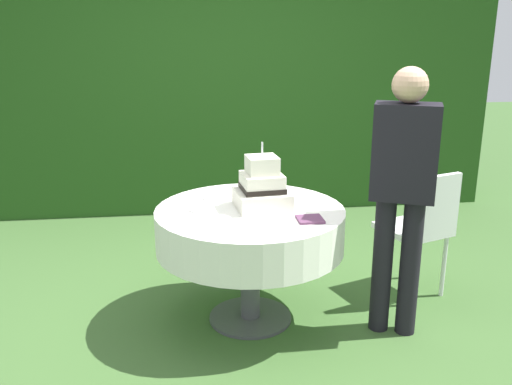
{
  "coord_description": "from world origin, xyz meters",
  "views": [
    {
      "loc": [
        -0.36,
        -3.16,
        1.8
      ],
      "look_at": [
        0.04,
        0.01,
        0.84
      ],
      "focal_mm": 38.74,
      "sensor_mm": 36.0,
      "label": 1
    }
  ],
  "objects_px": {
    "serving_plate_left": "(215,198)",
    "standing_person": "(402,186)",
    "garden_chair": "(422,223)",
    "wedding_cake": "(262,188)",
    "napkin_stack": "(310,219)",
    "serving_plate_far": "(199,209)",
    "cake_table": "(250,229)",
    "serving_plate_near": "(311,205)"
  },
  "relations": [
    {
      "from": "serving_plate_far",
      "to": "standing_person",
      "type": "relative_size",
      "value": 0.07
    },
    {
      "from": "cake_table",
      "to": "serving_plate_far",
      "type": "relative_size",
      "value": 10.24
    },
    {
      "from": "garden_chair",
      "to": "standing_person",
      "type": "relative_size",
      "value": 0.56
    },
    {
      "from": "wedding_cake",
      "to": "garden_chair",
      "type": "bearing_deg",
      "value": 7.99
    },
    {
      "from": "wedding_cake",
      "to": "napkin_stack",
      "type": "relative_size",
      "value": 2.81
    },
    {
      "from": "serving_plate_far",
      "to": "cake_table",
      "type": "bearing_deg",
      "value": -1.59
    },
    {
      "from": "standing_person",
      "to": "serving_plate_left",
      "type": "bearing_deg",
      "value": 155.85
    },
    {
      "from": "serving_plate_left",
      "to": "serving_plate_far",
      "type": "bearing_deg",
      "value": -116.14
    },
    {
      "from": "napkin_stack",
      "to": "standing_person",
      "type": "bearing_deg",
      "value": 0.53
    },
    {
      "from": "serving_plate_near",
      "to": "serving_plate_left",
      "type": "xyz_separation_m",
      "value": [
        -0.58,
        0.23,
        0.0
      ]
    },
    {
      "from": "wedding_cake",
      "to": "napkin_stack",
      "type": "height_order",
      "value": "wedding_cake"
    },
    {
      "from": "serving_plate_near",
      "to": "serving_plate_far",
      "type": "bearing_deg",
      "value": 179.53
    },
    {
      "from": "napkin_stack",
      "to": "standing_person",
      "type": "distance_m",
      "value": 0.56
    },
    {
      "from": "serving_plate_far",
      "to": "wedding_cake",
      "type": "bearing_deg",
      "value": 1.53
    },
    {
      "from": "wedding_cake",
      "to": "serving_plate_far",
      "type": "relative_size",
      "value": 3.61
    },
    {
      "from": "napkin_stack",
      "to": "serving_plate_near",
      "type": "bearing_deg",
      "value": 76.46
    },
    {
      "from": "serving_plate_near",
      "to": "garden_chair",
      "type": "xyz_separation_m",
      "value": [
        0.81,
        0.17,
        -0.21
      ]
    },
    {
      "from": "serving_plate_left",
      "to": "garden_chair",
      "type": "bearing_deg",
      "value": -2.23
    },
    {
      "from": "serving_plate_far",
      "to": "garden_chair",
      "type": "xyz_separation_m",
      "value": [
        1.49,
        0.17,
        -0.21
      ]
    },
    {
      "from": "cake_table",
      "to": "garden_chair",
      "type": "bearing_deg",
      "value": 8.37
    },
    {
      "from": "serving_plate_near",
      "to": "serving_plate_far",
      "type": "distance_m",
      "value": 0.69
    },
    {
      "from": "garden_chair",
      "to": "serving_plate_far",
      "type": "bearing_deg",
      "value": -173.67
    },
    {
      "from": "serving_plate_left",
      "to": "standing_person",
      "type": "distance_m",
      "value": 1.17
    },
    {
      "from": "cake_table",
      "to": "wedding_cake",
      "type": "bearing_deg",
      "value": 13.63
    },
    {
      "from": "serving_plate_far",
      "to": "napkin_stack",
      "type": "bearing_deg",
      "value": -22.41
    },
    {
      "from": "wedding_cake",
      "to": "standing_person",
      "type": "bearing_deg",
      "value": -18.75
    },
    {
      "from": "serving_plate_near",
      "to": "serving_plate_far",
      "type": "height_order",
      "value": "same"
    },
    {
      "from": "wedding_cake",
      "to": "serving_plate_left",
      "type": "height_order",
      "value": "wedding_cake"
    },
    {
      "from": "wedding_cake",
      "to": "napkin_stack",
      "type": "bearing_deg",
      "value": -48.27
    },
    {
      "from": "cake_table",
      "to": "serving_plate_left",
      "type": "distance_m",
      "value": 0.33
    },
    {
      "from": "serving_plate_left",
      "to": "garden_chair",
      "type": "xyz_separation_m",
      "value": [
        1.38,
        -0.05,
        -0.21
      ]
    },
    {
      "from": "napkin_stack",
      "to": "garden_chair",
      "type": "xyz_separation_m",
      "value": [
        0.87,
        0.42,
        -0.21
      ]
    },
    {
      "from": "serving_plate_left",
      "to": "standing_person",
      "type": "height_order",
      "value": "standing_person"
    },
    {
      "from": "serving_plate_left",
      "to": "serving_plate_near",
      "type": "bearing_deg",
      "value": -21.28
    },
    {
      "from": "serving_plate_far",
      "to": "serving_plate_left",
      "type": "xyz_separation_m",
      "value": [
        0.11,
        0.22,
        0.0
      ]
    },
    {
      "from": "serving_plate_left",
      "to": "garden_chair",
      "type": "distance_m",
      "value": 1.4
    },
    {
      "from": "serving_plate_near",
      "to": "napkin_stack",
      "type": "height_order",
      "value": "napkin_stack"
    },
    {
      "from": "standing_person",
      "to": "serving_plate_far",
      "type": "bearing_deg",
      "value": 167.72
    },
    {
      "from": "cake_table",
      "to": "standing_person",
      "type": "height_order",
      "value": "standing_person"
    },
    {
      "from": "garden_chair",
      "to": "wedding_cake",
      "type": "bearing_deg",
      "value": -172.01
    },
    {
      "from": "cake_table",
      "to": "garden_chair",
      "type": "distance_m",
      "value": 1.2
    },
    {
      "from": "serving_plate_left",
      "to": "napkin_stack",
      "type": "xyz_separation_m",
      "value": [
        0.52,
        -0.48,
        0.0
      ]
    }
  ]
}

